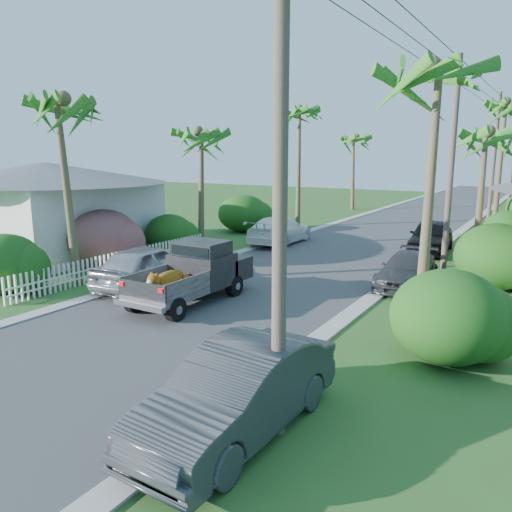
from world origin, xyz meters
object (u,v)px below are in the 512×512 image
Objects in this scene: palm_l_b at (200,132)px; parked_car_rn at (238,393)px; parked_car_rm at (407,270)px; palm_l_a at (60,100)px; parked_car_rf at (431,237)px; palm_r_b at (487,132)px; parked_car_lf at (280,230)px; house_left at (47,211)px; utility_pole_b at (451,164)px; parked_car_ln at (147,266)px; utility_pole_a at (280,181)px; palm_l_c at (300,110)px; palm_r_c at (506,103)px; palm_r_a at (438,68)px; utility_pole_c at (494,160)px; palm_l_d at (354,137)px; pickup_truck at (197,272)px.

parked_car_rn is at bearing -50.71° from palm_l_b.
palm_l_a is (-11.09, -6.61, 6.30)m from parked_car_rm.
parked_car_rf is 6.04m from palm_r_b.
house_left reaches higher than parked_car_lf.
palm_l_b is 12.54m from utility_pole_b.
parked_car_rm is (-0.11, 12.04, -0.17)m from parked_car_rn.
parked_car_rn is 10.95m from parked_car_ln.
utility_pole_a is at bearing -22.96° from palm_l_a.
palm_l_c is (-2.40, 17.65, 7.09)m from parked_car_ln.
utility_pole_a is at bearing 115.73° from parked_car_lf.
palm_r_c reaches higher than parked_car_rn.
utility_pole_c reaches higher than palm_r_a.
parked_car_rm is at bearing -94.57° from palm_r_c.
palm_l_c reaches higher than parked_car_rm.
palm_l_d is 0.86× the size of utility_pole_b.
palm_r_a is (9.90, 1.65, 6.60)m from parked_car_ln.
parked_car_rn is 0.54× the size of house_left.
palm_r_a is (1.41, -3.61, 6.79)m from parked_car_rm.
utility_pole_b reaches higher than parked_car_ln.
utility_pole_c is at bearing 90.00° from utility_pole_b.
pickup_truck reaches higher than parked_car_rf.
parked_car_rf reaches higher than parked_car_rm.
house_left is (-18.00, 9.42, 1.32)m from parked_car_rn.
pickup_truck reaches higher than parked_car_ln.
palm_l_a is 0.91× the size of house_left.
house_left is at bearing -135.30° from palm_r_c.
palm_l_d is at bearing -89.37° from parked_car_ln.
parked_car_rf is 14.90m from parked_car_ln.
palm_l_b is at bearing -72.26° from parked_car_ln.
parked_car_rm is at bearing -153.15° from parked_car_ln.
palm_r_c reaches higher than palm_l_c.
parked_car_rn is 0.54× the size of utility_pole_a.
parked_car_rm is at bearing 111.31° from palm_r_a.
palm_r_c is (12.40, 23.00, 1.18)m from palm_l_a.
palm_l_d reaches higher than parked_car_lf.
palm_r_a reaches higher than parked_car_rm.
palm_l_d reaches higher than parked_car_ln.
pickup_truck is 2.72m from parked_car_ln.
parked_car_rm is 0.90× the size of parked_car_ln.
palm_l_d is at bearing 147.79° from palm_r_c.
parked_car_rn is 10.79m from palm_r_a.
parked_car_rf is (-0.85, 19.50, 0.03)m from parked_car_rn.
parked_car_rm is 12.29m from utility_pole_a.
palm_l_d is at bearing 92.39° from palm_l_c.
utility_pole_a reaches higher than palm_l_b.
pickup_truck is 11.18m from palm_l_b.
utility_pole_a is at bearing 140.43° from parked_car_ln.
parked_car_lf is at bearing -93.95° from parked_car_ln.
utility_pole_b is (1.45, -4.08, 3.77)m from parked_car_rf.
palm_l_d is (-0.50, 12.00, -1.47)m from palm_l_c.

